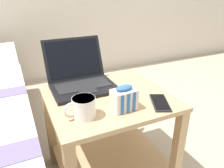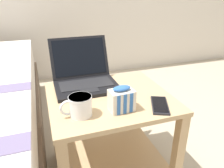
{
  "view_description": "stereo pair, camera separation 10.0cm",
  "coord_description": "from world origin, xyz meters",
  "px_view_note": "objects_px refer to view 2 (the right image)",
  "views": [
    {
      "loc": [
        -0.39,
        -0.87,
        1.0
      ],
      "look_at": [
        0.0,
        -0.04,
        0.59
      ],
      "focal_mm": 35.0,
      "sensor_mm": 36.0,
      "label": 1
    },
    {
      "loc": [
        -0.29,
        -0.91,
        1.0
      ],
      "look_at": [
        0.0,
        -0.04,
        0.59
      ],
      "focal_mm": 35.0,
      "sensor_mm": 36.0,
      "label": 2
    }
  ],
  "objects_px": {
    "snack_bag": "(122,99)",
    "cell_phone": "(160,105)",
    "mug_front_left": "(80,105)",
    "laptop": "(84,77)"
  },
  "relations": [
    {
      "from": "snack_bag",
      "to": "cell_phone",
      "type": "xyz_separation_m",
      "value": [
        0.17,
        -0.02,
        -0.05
      ]
    },
    {
      "from": "mug_front_left",
      "to": "snack_bag",
      "type": "bearing_deg",
      "value": -5.27
    },
    {
      "from": "snack_bag",
      "to": "cell_phone",
      "type": "relative_size",
      "value": 0.66
    },
    {
      "from": "mug_front_left",
      "to": "cell_phone",
      "type": "relative_size",
      "value": 0.77
    },
    {
      "from": "mug_front_left",
      "to": "cell_phone",
      "type": "bearing_deg",
      "value": -6.55
    },
    {
      "from": "laptop",
      "to": "cell_phone",
      "type": "xyz_separation_m",
      "value": [
        0.27,
        -0.34,
        -0.04
      ]
    },
    {
      "from": "mug_front_left",
      "to": "laptop",
      "type": "bearing_deg",
      "value": 74.42
    },
    {
      "from": "snack_bag",
      "to": "mug_front_left",
      "type": "bearing_deg",
      "value": 174.73
    },
    {
      "from": "laptop",
      "to": "snack_bag",
      "type": "relative_size",
      "value": 2.88
    },
    {
      "from": "laptop",
      "to": "mug_front_left",
      "type": "xyz_separation_m",
      "value": [
        -0.08,
        -0.3,
        0.0
      ]
    }
  ]
}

